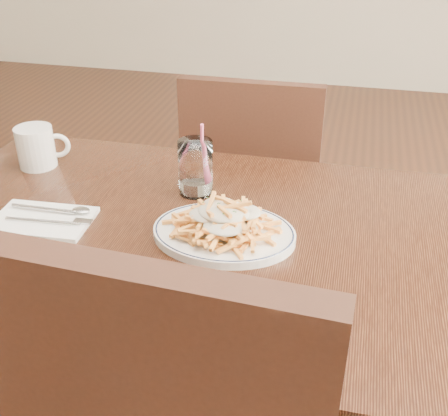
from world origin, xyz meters
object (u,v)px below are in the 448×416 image
(table, at_px, (179,259))
(loaded_fries, at_px, (224,216))
(chair_far, at_px, (253,189))
(fries_plate, at_px, (224,233))
(water_glass, at_px, (196,170))
(coffee_mug, at_px, (37,147))

(table, distance_m, loaded_fries, 0.17)
(chair_far, distance_m, fries_plate, 0.71)
(fries_plate, xyz_separation_m, water_glass, (-0.11, 0.18, 0.05))
(chair_far, distance_m, loaded_fries, 0.72)
(coffee_mug, bearing_deg, water_glass, -5.75)
(table, relative_size, chair_far, 1.32)
(loaded_fries, relative_size, coffee_mug, 1.65)
(chair_far, xyz_separation_m, coffee_mug, (-0.48, -0.44, 0.29))
(chair_far, bearing_deg, table, -93.91)
(chair_far, height_order, water_glass, water_glass)
(water_glass, bearing_deg, loaded_fries, -57.83)
(chair_far, relative_size, water_glass, 5.14)
(fries_plate, height_order, water_glass, water_glass)
(water_glass, bearing_deg, coffee_mug, 174.25)
(chair_far, height_order, loaded_fries, chair_far)
(loaded_fries, distance_m, water_glass, 0.21)
(table, distance_m, water_glass, 0.21)
(table, relative_size, water_glass, 6.79)
(table, xyz_separation_m, loaded_fries, (0.11, -0.01, 0.13))
(fries_plate, relative_size, coffee_mug, 2.50)
(chair_far, bearing_deg, coffee_mug, -137.82)
(table, relative_size, loaded_fries, 5.63)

